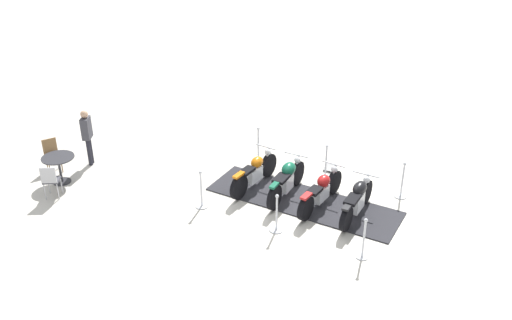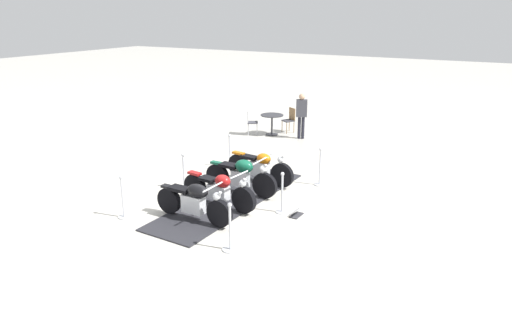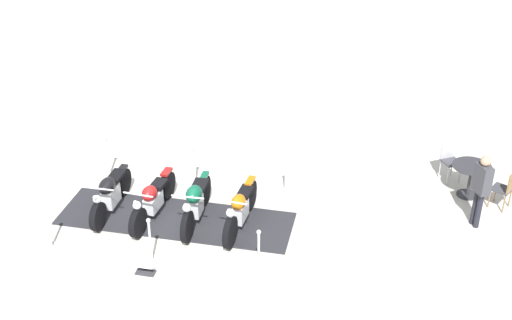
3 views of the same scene
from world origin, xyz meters
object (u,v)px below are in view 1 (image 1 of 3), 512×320
Objects in this scene: stanchion_right_mid at (326,166)px; cafe_chair_across_table at (52,153)px; cafe_table at (59,163)px; stanchion_left_mid at (277,220)px; stanchion_left_front at (363,244)px; stanchion_right_front at (402,186)px; bystander_person at (87,133)px; motorcycle_black at (357,199)px; info_placard at (330,169)px; stanchion_left_rear at (201,195)px; motorcycle_forest at (287,179)px; cafe_chair_near_table at (50,179)px; motorcycle_copper at (255,172)px; motorcycle_maroon at (321,191)px; stanchion_right_rear at (258,148)px.

stanchion_right_mid reaches higher than cafe_chair_across_table.
stanchion_right_mid is 1.15× the size of cafe_table.
stanchion_left_front is at bearing -92.33° from stanchion_left_mid.
stanchion_left_front is at bearing -146.42° from stanchion_right_mid.
stanchion_right_front is 0.61× the size of bystander_person.
stanchion_right_front is 1.16× the size of cafe_table.
motorcycle_black is 1.70m from stanchion_left_front.
stanchion_right_front is 2.61× the size of info_placard.
stanchion_left_rear reaches higher than stanchion_right_front.
stanchion_right_front is (1.37, -2.74, -0.21)m from motorcycle_forest.
motorcycle_black is 2.01× the size of stanchion_left_front.
motorcycle_copper is at bearing -86.61° from cafe_chair_near_table.
info_placard is 7.73m from cafe_chair_near_table.
stanchion_left_rear is 1.18× the size of cafe_table.
bystander_person reaches higher than motorcycle_maroon.
motorcycle_maroon reaches higher than cafe_table.
motorcycle_copper is 1.70m from stanchion_left_rear.
stanchion_right_mid reaches higher than info_placard.
cafe_table is (-2.12, 6.92, 0.14)m from motorcycle_maroon.
motorcycle_maroon is 2.49× the size of cafe_table.
motorcycle_copper reaches higher than cafe_table.
bystander_person is at bearing 85.27° from stanchion_left_front.
motorcycle_copper reaches higher than info_placard.
motorcycle_maroon is 2.12× the size of stanchion_left_front.
stanchion_right_front is at bearing -11.77° from bystander_person.
motorcycle_black is at bearing -75.23° from cafe_table.
cafe_chair_across_table is (-1.65, 8.61, 0.05)m from motorcycle_black.
cafe_chair_across_table is (-0.27, 4.89, 0.22)m from stanchion_left_rear.
motorcycle_forest is 6.24m from cafe_chair_near_table.
stanchion_right_mid is 1.07× the size of cafe_chair_near_table.
stanchion_left_mid is (0.09, 2.18, -0.08)m from stanchion_left_front.
stanchion_right_front reaches higher than motorcycle_maroon.
stanchion_left_front is 2.19m from stanchion_left_mid.
stanchion_right_rear is 5.99m from cafe_chair_across_table.
stanchion_left_rear is at bearing 34.48° from cafe_chair_across_table.
stanchion_left_front is at bearing -109.03° from motorcycle_copper.
stanchion_left_rear is at bearing 122.30° from stanchion_right_front.
bystander_person is (-0.97, 4.98, 0.54)m from motorcycle_copper.
stanchion_left_front is (-3.02, 0.12, 0.05)m from stanchion_right_front.
stanchion_left_front reaches higher than motorcycle_black.
stanchion_right_rear is 1.12× the size of cafe_chair_near_table.
motorcycle_forest is 0.99× the size of motorcycle_copper.
stanchion_right_mid is at bearing -38.24° from stanchion_left_rear.
stanchion_left_front is 2.62× the size of info_placard.
motorcycle_maroon is at bearing -95.67° from cafe_chair_near_table.
cafe_chair_across_table is (-1.77, 5.67, 0.07)m from motorcycle_copper.
stanchion_right_rear is 5.69m from cafe_table.
motorcycle_forest is 2.30m from stanchion_left_rear.
bystander_person is at bearing 104.87° from stanchion_right_front.
stanchion_left_front is at bearing -126.95° from stanchion_right_rear.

